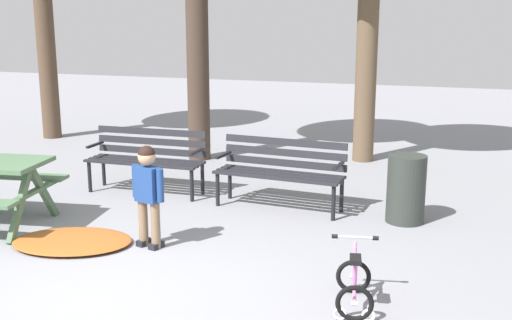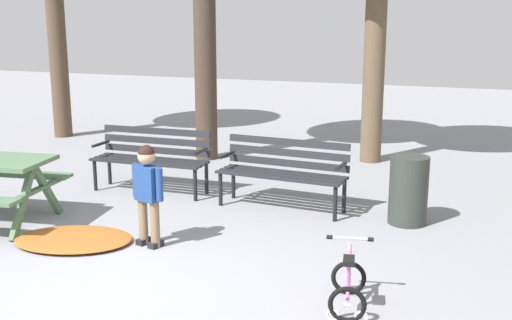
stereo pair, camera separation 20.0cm
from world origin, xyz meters
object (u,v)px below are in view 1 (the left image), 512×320
at_px(child_standing, 148,188).
at_px(trash_bin, 406,189).
at_px(kids_bicycle, 354,284).
at_px(park_bench_far_left, 147,155).
at_px(park_bench_left, 281,167).

distance_m(child_standing, trash_bin, 2.95).
relative_size(child_standing, kids_bicycle, 1.75).
relative_size(park_bench_far_left, child_standing, 1.51).
relative_size(park_bench_left, trash_bin, 2.06).
height_order(child_standing, trash_bin, child_standing).
bearing_deg(trash_bin, kids_bicycle, -93.62).
bearing_deg(trash_bin, child_standing, -144.63).
bearing_deg(child_standing, park_bench_left, 63.79).
bearing_deg(child_standing, park_bench_far_left, 119.33).
height_order(park_bench_far_left, park_bench_left, same).
relative_size(park_bench_left, kids_bicycle, 2.67).
xyz_separation_m(kids_bicycle, trash_bin, (0.15, 2.36, 0.19)).
bearing_deg(park_bench_far_left, kids_bicycle, -37.46).
distance_m(park_bench_left, kids_bicycle, 2.81).
bearing_deg(kids_bicycle, park_bench_far_left, 142.54).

